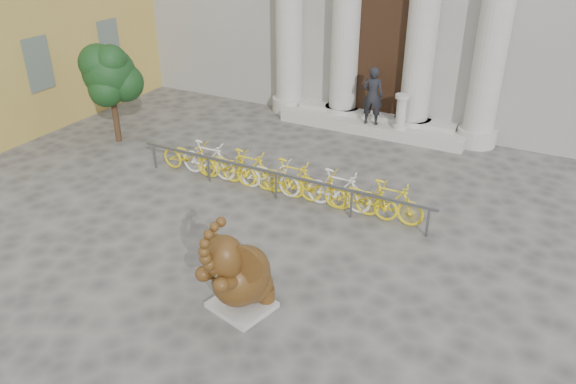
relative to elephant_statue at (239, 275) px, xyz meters
The scene contains 7 objects.
ground 1.22m from the elephant_statue, behind, with size 80.00×80.00×0.00m, color #474442.
entrance_steps 9.53m from the elephant_statue, 95.83° to the left, with size 6.00×1.20×0.36m, color #A8A59E.
elephant_statue is the anchor object (origin of this frame).
bike_rack 4.50m from the elephant_statue, 109.18° to the left, with size 8.00×0.53×1.00m.
tree 9.13m from the elephant_statue, 146.41° to the left, with size 1.73×1.58×3.00m.
pedestrian 9.18m from the elephant_statue, 95.60° to the left, with size 0.66×0.43×1.81m, color black.
balustrade_post 9.17m from the elephant_statue, 89.75° to the left, with size 0.44×0.44×1.07m.
Camera 1 is at (5.50, -6.82, 6.67)m, focal length 35.00 mm.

